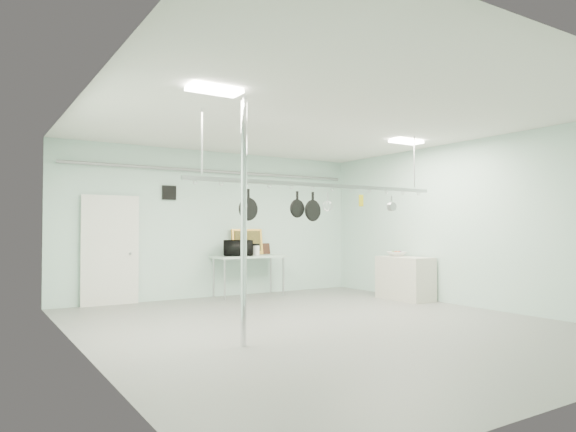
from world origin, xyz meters
TOP-DOWN VIEW (x-y plane):
  - floor at (0.00, 0.00)m, footprint 8.00×8.00m
  - ceiling at (0.00, 0.00)m, footprint 7.00×8.00m
  - back_wall at (0.00, 3.99)m, footprint 7.00×0.02m
  - right_wall at (3.49, 0.00)m, footprint 0.02×8.00m
  - door at (-2.30, 3.94)m, footprint 1.10×0.10m
  - wall_vent at (-1.10, 3.97)m, footprint 0.30×0.04m
  - conduit_pipe at (0.00, 3.90)m, footprint 6.60×0.07m
  - chrome_pole at (-1.70, -0.60)m, footprint 0.08×0.08m
  - prep_table at (0.60, 3.60)m, footprint 1.60×0.70m
  - side_cabinet at (3.15, 1.40)m, footprint 0.60×1.20m
  - pot_rack at (0.20, 0.30)m, footprint 4.80×0.06m
  - light_panel_left at (-2.20, -0.80)m, footprint 0.65×0.30m
  - light_panel_right at (2.40, 0.60)m, footprint 0.65×0.30m
  - microwave at (0.29, 3.52)m, footprint 0.73×0.62m
  - coffee_canister at (0.75, 3.57)m, footprint 0.19×0.19m
  - painting_large at (0.71, 3.90)m, footprint 0.78×0.16m
  - painting_small at (1.15, 3.90)m, footprint 0.30×0.09m
  - fruit_bowl at (3.19, 1.68)m, footprint 0.52×0.52m
  - skillet_left at (-1.16, 0.30)m, footprint 0.35×0.11m
  - skillet_mid at (-0.29, 0.30)m, footprint 0.29×0.09m
  - skillet_right at (0.01, 0.30)m, footprint 0.35×0.12m
  - whisk at (0.30, 0.30)m, footprint 0.16×0.16m
  - grater at (1.02, 0.30)m, footprint 0.09×0.04m
  - saucepan at (1.73, 0.30)m, footprint 0.16×0.10m
  - fruit_cluster at (3.19, 1.68)m, footprint 0.24×0.24m

SIDE VIEW (x-z plane):
  - floor at x=0.00m, z-range 0.00..0.00m
  - side_cabinet at x=3.15m, z-range 0.00..0.90m
  - prep_table at x=0.60m, z-range 0.38..1.28m
  - fruit_bowl at x=3.19m, z-range 0.90..1.00m
  - fruit_cluster at x=3.19m, z-range 0.94..1.03m
  - coffee_canister at x=0.75m, z-range 0.91..1.12m
  - painting_small at x=1.15m, z-range 0.90..1.16m
  - door at x=-2.30m, z-range -0.05..2.15m
  - microwave at x=0.29m, z-range 0.91..1.25m
  - painting_large at x=0.71m, z-range 0.90..1.49m
  - back_wall at x=0.00m, z-range 0.00..3.20m
  - right_wall at x=3.49m, z-range 0.00..3.20m
  - chrome_pole at x=-1.70m, z-range 0.00..3.20m
  - skillet_left at x=-1.16m, z-range 1.63..2.09m
  - skillet_right at x=0.01m, z-range 1.63..2.09m
  - skillet_mid at x=-0.29m, z-range 1.68..2.09m
  - whisk at x=0.30m, z-range 1.76..2.09m
  - saucepan at x=1.73m, z-range 1.80..2.09m
  - grater at x=1.02m, z-range 1.87..2.09m
  - pot_rack at x=0.20m, z-range 1.73..2.73m
  - wall_vent at x=-1.10m, z-range 2.10..2.40m
  - conduit_pipe at x=0.00m, z-range 2.71..2.79m
  - light_panel_left at x=-2.20m, z-range 3.14..3.19m
  - light_panel_right at x=2.40m, z-range 3.14..3.19m
  - ceiling at x=0.00m, z-range 3.18..3.20m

